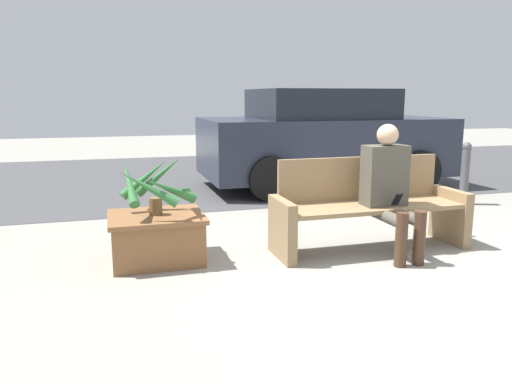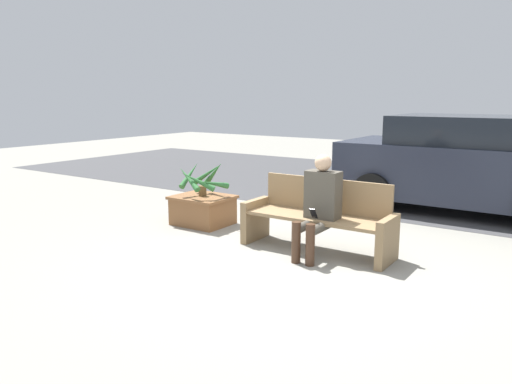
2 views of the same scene
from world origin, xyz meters
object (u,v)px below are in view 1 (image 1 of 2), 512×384
(potted_plant, at_px, (156,185))
(parked_car, at_px, (323,139))
(bench, at_px, (368,207))
(person_seated, at_px, (390,185))
(planter_box, at_px, (157,236))
(bollard_post, at_px, (465,172))

(potted_plant, distance_m, parked_car, 4.24)
(bench, distance_m, person_seated, 0.33)
(potted_plant, bearing_deg, person_seated, -9.81)
(planter_box, distance_m, bollard_post, 4.38)
(potted_plant, xyz_separation_m, parked_car, (2.92, 3.07, 0.08))
(person_seated, bearing_deg, bollard_post, 37.03)
(bench, height_order, potted_plant, potted_plant)
(planter_box, height_order, potted_plant, potted_plant)
(potted_plant, relative_size, parked_car, 0.18)
(bench, bearing_deg, planter_box, 174.98)
(bollard_post, bearing_deg, potted_plant, -163.47)
(bench, xyz_separation_m, parked_car, (0.96, 3.22, 0.36))
(bench, bearing_deg, potted_plant, 175.47)
(person_seated, relative_size, bollard_post, 1.42)
(person_seated, distance_m, parked_car, 3.53)
(parked_car, bearing_deg, planter_box, -133.91)
(potted_plant, xyz_separation_m, bollard_post, (4.19, 1.24, -0.24))
(bench, bearing_deg, bollard_post, 32.19)
(potted_plant, height_order, parked_car, parked_car)
(bench, relative_size, parked_car, 0.48)
(planter_box, bearing_deg, parked_car, 46.09)
(person_seated, height_order, parked_car, parked_car)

